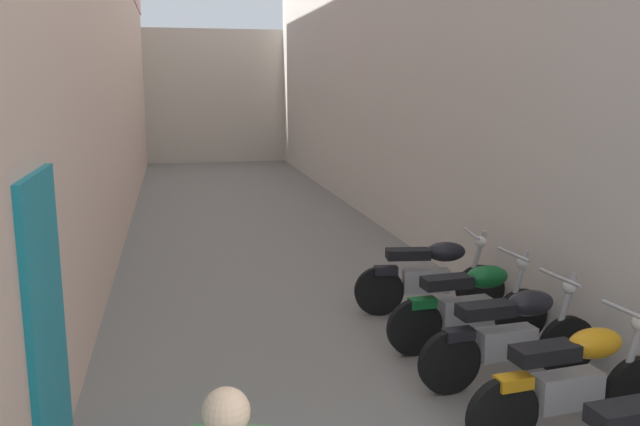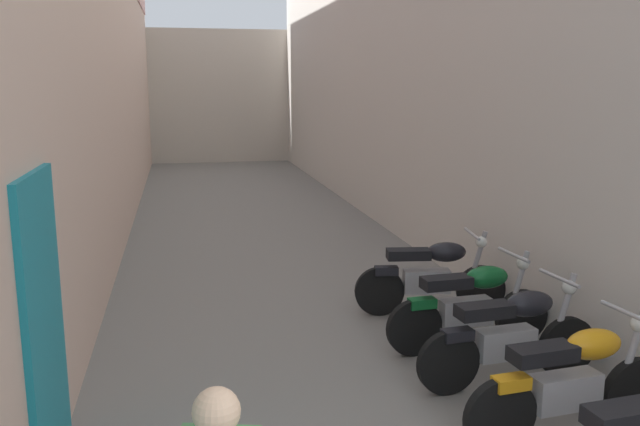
{
  "view_description": "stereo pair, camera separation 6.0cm",
  "coord_description": "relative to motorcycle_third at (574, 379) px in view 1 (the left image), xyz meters",
  "views": [
    {
      "loc": [
        -1.5,
        -1.2,
        2.78
      ],
      "look_at": [
        0.06,
        5.82,
        1.36
      ],
      "focal_mm": 37.01,
      "sensor_mm": 36.0,
      "label": 1
    },
    {
      "loc": [
        -1.44,
        -1.21,
        2.78
      ],
      "look_at": [
        0.06,
        5.82,
        1.36
      ],
      "focal_mm": 37.01,
      "sensor_mm": 36.0,
      "label": 2
    }
  ],
  "objects": [
    {
      "name": "ground_plane",
      "position": [
        -1.49,
        6.23,
        -0.5
      ],
      "size": [
        38.6,
        38.6,
        0.0
      ],
      "primitive_type": "plane",
      "color": "slate"
    },
    {
      "name": "building_far_end",
      "position": [
        -1.49,
        20.53,
        1.82
      ],
      "size": [
        7.86,
        2.0,
        4.65
      ],
      "primitive_type": "cube",
      "color": "beige",
      "rests_on": "ground"
    },
    {
      "name": "motorcycle_fifth",
      "position": [
        0.0,
        1.86,
        0.0
      ],
      "size": [
        1.85,
        0.58,
        1.04
      ],
      "color": "black",
      "rests_on": "ground"
    },
    {
      "name": "motorcycle_sixth",
      "position": [
        -0.0,
        2.97,
        0.0
      ],
      "size": [
        1.84,
        0.58,
        1.04
      ],
      "color": "black",
      "rests_on": "ground"
    },
    {
      "name": "building_right",
      "position": [
        1.14,
        8.23,
        3.41
      ],
      "size": [
        0.45,
        22.6,
        7.82
      ],
      "color": "beige",
      "rests_on": "ground"
    },
    {
      "name": "motorcycle_fourth",
      "position": [
        0.0,
        0.98,
        0.0
      ],
      "size": [
        1.85,
        0.58,
        1.04
      ],
      "color": "black",
      "rests_on": "ground"
    },
    {
      "name": "motorcycle_third",
      "position": [
        0.0,
        0.0,
        0.0
      ],
      "size": [
        1.85,
        0.58,
        1.04
      ],
      "color": "black",
      "rests_on": "ground"
    }
  ]
}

